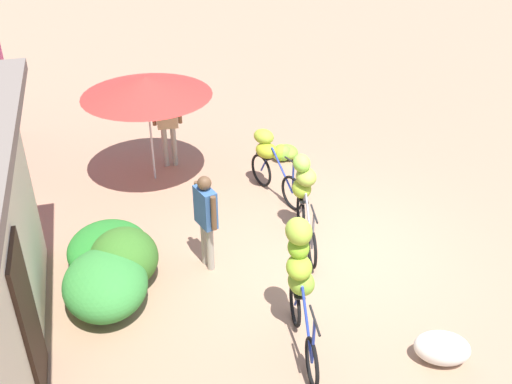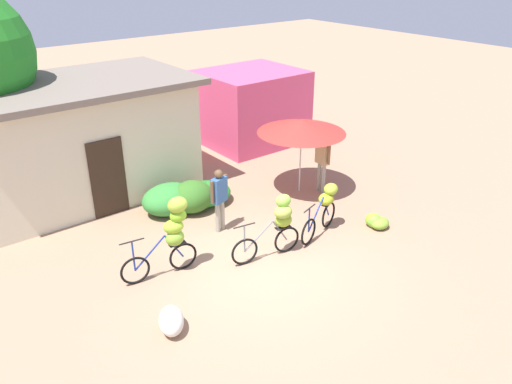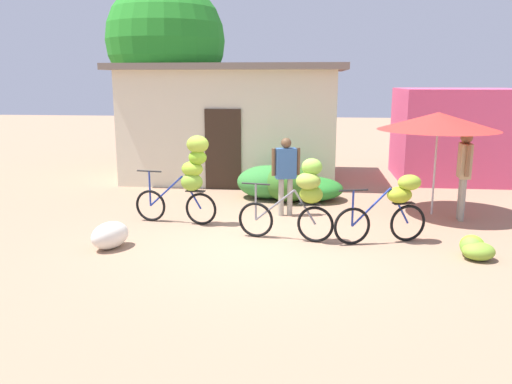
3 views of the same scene
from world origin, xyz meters
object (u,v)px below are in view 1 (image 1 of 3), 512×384
Objects in this scene: market_umbrella at (146,86)px; person_vendor at (206,213)px; person_bystander at (167,116)px; bicycle_leftmost at (300,274)px; banana_pile_on_ground at (284,152)px; produce_sack at (442,348)px; bicycle_near_pile at (304,192)px; bicycle_center_loaded at (269,157)px.

market_umbrella is 1.50× the size of person_vendor.
person_bystander is at bearing 0.78° from person_vendor.
bicycle_leftmost is 1.07× the size of person_vendor.
banana_pile_on_ground is 5.78m from produce_sack.
bicycle_near_pile is at bearing 168.03° from banana_pile_on_ground.
person_vendor reaches higher than produce_sack.
person_vendor is (2.73, 2.42, 0.74)m from produce_sack.
bicycle_leftmost is 2.43× the size of produce_sack.
market_umbrella is 1.50× the size of bicycle_center_loaded.
bicycle_near_pile is at bearing -140.99° from market_umbrella.
bicycle_leftmost is 1.94m from person_vendor.
banana_pile_on_ground is 2.50m from person_bystander.
produce_sack is (-3.10, -0.74, -0.61)m from bicycle_near_pile.
banana_pile_on_ground is at bearing -30.84° from bicycle_center_loaded.
person_vendor is at bearing 140.66° from bicycle_center_loaded.
bicycle_leftmost is 3.74m from bicycle_center_loaded.
bicycle_leftmost reaches higher than person_vendor.
market_umbrella reaches higher than produce_sack.
bicycle_center_loaded is 1.43m from banana_pile_on_ground.
produce_sack is 0.40× the size of person_bystander.
person_vendor is at bearing -171.82° from market_umbrella.
market_umbrella is 6.59m from produce_sack.
bicycle_leftmost is at bearing -153.96° from person_vendor.
person_bystander reaches higher than produce_sack.
market_umbrella is at bearing 62.06° from bicycle_center_loaded.
bicycle_near_pile is 1.05× the size of person_vendor.
bicycle_center_loaded reaches higher than produce_sack.
bicycle_leftmost is (-4.72, -1.28, -0.91)m from market_umbrella.
market_umbrella is 3.20m from banana_pile_on_ground.
person_bystander reaches higher than person_vendor.
person_bystander reaches higher than bicycle_center_loaded.
bicycle_center_loaded is (-1.06, -2.00, -1.19)m from market_umbrella.
market_umbrella reaches higher than banana_pile_on_ground.
person_vendor is at bearing 143.61° from banana_pile_on_ground.
banana_pile_on_ground is at bearing -36.39° from person_vendor.
bicycle_center_loaded is at bearing -117.94° from market_umbrella.
bicycle_near_pile is at bearing 13.33° from produce_sack.
person_vendor is (-2.98, -0.43, -0.94)m from market_umbrella.
banana_pile_on_ground is (4.79, -1.40, -0.84)m from bicycle_leftmost.
bicycle_center_loaded reaches higher than banana_pile_on_ground.
bicycle_leftmost is at bearing 168.87° from bicycle_center_loaded.
bicycle_leftmost is 2.28m from bicycle_near_pile.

